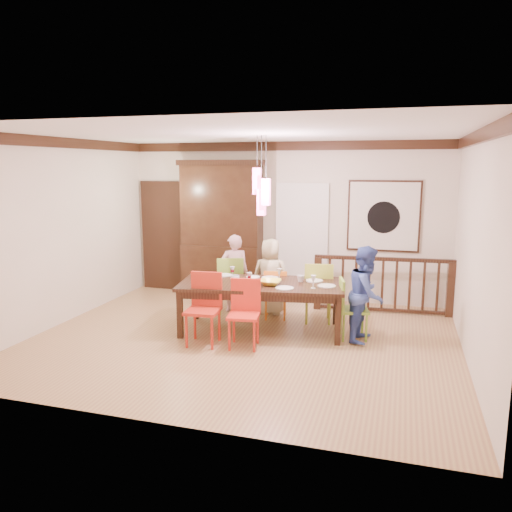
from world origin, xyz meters
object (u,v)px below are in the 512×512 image
(dining_table, at_px, (261,287))
(person_far_left, at_px, (234,273))
(chair_end_right, at_px, (354,305))
(chair_far_left, at_px, (230,280))
(person_end_right, at_px, (366,294))
(china_hutch, at_px, (222,229))
(person_far_mid, at_px, (270,277))
(balustrade, at_px, (382,284))

(dining_table, distance_m, person_far_left, 1.13)
(chair_end_right, bearing_deg, chair_far_left, 56.73)
(person_end_right, bearing_deg, china_hutch, 65.39)
(person_far_mid, relative_size, person_end_right, 0.94)
(balustrade, bearing_deg, chair_end_right, -107.39)
(balustrade, height_order, person_far_mid, person_far_mid)
(chair_end_right, xyz_separation_m, person_far_left, (-2.09, 0.81, 0.16))
(chair_end_right, xyz_separation_m, person_end_right, (0.17, -0.03, 0.18))
(dining_table, relative_size, chair_far_left, 2.64)
(china_hutch, distance_m, person_far_left, 1.30)
(person_far_mid, bearing_deg, person_end_right, 149.33)
(person_far_left, relative_size, person_far_mid, 1.04)
(balustrade, bearing_deg, person_far_mid, -165.86)
(chair_far_left, height_order, person_far_mid, person_far_mid)
(chair_end_right, height_order, person_end_right, person_end_right)
(balustrade, xyz_separation_m, person_far_mid, (-1.80, -0.60, 0.14))
(balustrade, height_order, person_far_left, person_far_left)
(chair_far_left, relative_size, person_far_mid, 0.76)
(dining_table, xyz_separation_m, person_end_right, (1.54, 0.03, 0.01))
(chair_end_right, relative_size, china_hutch, 0.34)
(person_end_right, bearing_deg, chair_end_right, 86.99)
(chair_end_right, bearing_deg, person_far_mid, 46.02)
(china_hutch, height_order, person_far_left, china_hutch)
(dining_table, distance_m, chair_far_left, 1.12)
(china_hutch, distance_m, balustrade, 3.13)
(dining_table, distance_m, chair_end_right, 1.38)
(person_far_mid, distance_m, person_end_right, 1.86)
(china_hutch, bearing_deg, person_end_right, -32.59)
(person_far_left, bearing_deg, chair_far_left, 26.59)
(dining_table, relative_size, person_end_right, 1.87)
(china_hutch, bearing_deg, person_far_left, -59.12)
(chair_end_right, bearing_deg, person_end_right, -115.16)
(chair_end_right, distance_m, balustrade, 1.48)
(china_hutch, height_order, person_far_mid, china_hutch)
(chair_end_right, xyz_separation_m, balustrade, (0.34, 1.44, -0.00))
(person_far_left, distance_m, person_end_right, 2.42)
(dining_table, xyz_separation_m, china_hutch, (-1.31, 1.85, 0.61))
(balustrade, bearing_deg, china_hutch, 169.17)
(person_far_mid, bearing_deg, china_hutch, -40.66)
(person_far_mid, xyz_separation_m, person_end_right, (1.64, -0.87, 0.04))
(chair_end_right, relative_size, person_end_right, 0.64)
(chair_far_left, relative_size, balustrade, 0.42)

